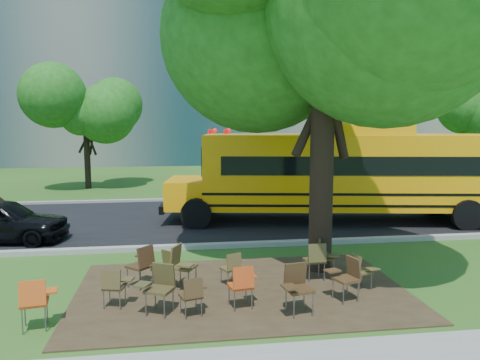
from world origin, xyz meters
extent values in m
plane|color=#234A17|center=(0.00, 0.00, 0.00)|extent=(160.00, 160.00, 0.00)
cube|color=#382819|center=(1.00, -0.50, 0.01)|extent=(7.00, 4.50, 0.03)
cube|color=black|center=(0.00, 7.00, 0.02)|extent=(80.00, 8.00, 0.04)
cube|color=gray|center=(0.00, 3.00, 0.07)|extent=(80.00, 0.25, 0.14)
cube|color=gray|center=(0.00, 11.10, 0.07)|extent=(80.00, 0.25, 0.14)
cube|color=slate|center=(-8.00, 36.00, 11.00)|extent=(38.00, 16.00, 22.00)
cube|color=gray|center=(24.00, 38.00, 12.50)|extent=(30.00, 16.00, 25.00)
cylinder|color=black|center=(-5.00, 16.00, 1.75)|extent=(0.32, 0.32, 3.50)
sphere|color=#1E5513|center=(-5.00, 16.00, 4.22)|extent=(4.80, 4.80, 4.80)
cylinder|color=black|center=(8.00, 14.00, 2.10)|extent=(0.38, 0.38, 4.20)
sphere|color=#1E5513|center=(8.00, 14.00, 5.04)|extent=(5.60, 5.60, 5.60)
cylinder|color=black|center=(16.00, 13.00, 1.80)|extent=(0.34, 0.34, 3.60)
cylinder|color=black|center=(3.09, 0.60, 2.55)|extent=(0.56, 0.56, 5.10)
sphere|color=#1E5513|center=(3.09, 0.60, 6.18)|extent=(7.20, 7.20, 7.20)
cube|color=#FBA007|center=(6.45, 5.75, 1.87)|extent=(11.84, 4.45, 2.58)
cube|color=black|center=(6.76, 5.70, 2.16)|extent=(11.22, 4.39, 0.63)
cube|color=#FBA007|center=(0.09, 6.79, 1.05)|extent=(1.72, 2.50, 1.00)
cube|color=black|center=(6.45, 5.75, 1.21)|extent=(11.86, 4.49, 0.08)
cube|color=black|center=(6.45, 5.75, 0.82)|extent=(11.86, 4.49, 0.08)
cylinder|color=black|center=(0.33, 5.42, 0.53)|extent=(1.09, 0.48, 1.05)
cylinder|color=black|center=(0.75, 8.01, 0.53)|extent=(1.09, 0.48, 1.05)
cylinder|color=black|center=(9.25, 3.97, 0.53)|extent=(1.09, 0.48, 1.05)
cylinder|color=black|center=(9.67, 6.56, 0.53)|extent=(1.09, 0.48, 1.05)
cylinder|color=black|center=(11.12, 6.33, 0.53)|extent=(1.09, 0.48, 1.05)
cube|color=#D24F16|center=(-2.85, -1.81, 0.49)|extent=(0.52, 0.50, 0.05)
cube|color=#D24F16|center=(-2.82, -2.00, 0.72)|extent=(0.44, 0.18, 0.43)
cube|color=#D24F16|center=(-2.62, -1.61, 0.62)|extent=(0.29, 0.34, 0.03)
cylinder|color=slate|center=(-3.07, -1.66, 0.24)|extent=(0.03, 0.03, 0.49)
cylinder|color=slate|center=(-2.64, -1.96, 0.24)|extent=(0.03, 0.03, 0.49)
cube|color=#4C3F21|center=(-1.59, -1.03, 0.42)|extent=(0.47, 0.46, 0.05)
cube|color=#4C3F21|center=(-1.62, -1.20, 0.63)|extent=(0.39, 0.17, 0.38)
cube|color=#4C3F21|center=(-1.34, -0.95, 0.54)|extent=(0.26, 0.30, 0.03)
cylinder|color=slate|center=(-1.70, -0.84, 0.21)|extent=(0.02, 0.02, 0.42)
cylinder|color=slate|center=(-1.47, -1.22, 0.21)|extent=(0.02, 0.02, 0.42)
cube|color=#442F18|center=(-0.13, -1.67, 0.41)|extent=(0.46, 0.45, 0.05)
cube|color=#442F18|center=(-0.08, -1.83, 0.60)|extent=(0.37, 0.18, 0.36)
cube|color=#442F18|center=(0.05, -1.49, 0.51)|extent=(0.26, 0.30, 0.03)
cylinder|color=slate|center=(-0.32, -1.57, 0.20)|extent=(0.02, 0.02, 0.41)
cylinder|color=slate|center=(0.06, -1.78, 0.20)|extent=(0.02, 0.02, 0.41)
cube|color=#443A1D|center=(-0.70, -1.52, 0.50)|extent=(0.61, 0.59, 0.06)
cube|color=#443A1D|center=(-0.62, -1.35, 0.74)|extent=(0.44, 0.28, 0.44)
cube|color=#443A1D|center=(-1.01, -1.55, 0.63)|extent=(0.35, 0.38, 0.03)
cylinder|color=slate|center=(-0.61, -1.77, 0.25)|extent=(0.03, 0.03, 0.50)
cylinder|color=slate|center=(-0.79, -1.28, 0.25)|extent=(0.03, 0.03, 0.50)
cube|color=#C24314|center=(0.84, -1.43, 0.46)|extent=(0.50, 0.48, 0.05)
cube|color=#C24314|center=(0.87, -1.62, 0.69)|extent=(0.42, 0.17, 0.41)
cube|color=#C24314|center=(1.06, -1.25, 0.59)|extent=(0.27, 0.32, 0.03)
cylinder|color=slate|center=(0.64, -1.29, 0.23)|extent=(0.02, 0.02, 0.46)
cylinder|color=slate|center=(1.04, -1.58, 0.23)|extent=(0.02, 0.02, 0.46)
cube|color=#422C17|center=(1.89, -1.89, 0.50)|extent=(0.53, 0.51, 0.06)
cube|color=#422C17|center=(1.86, -1.69, 0.74)|extent=(0.45, 0.17, 0.44)
cube|color=#422C17|center=(1.65, -2.08, 0.63)|extent=(0.29, 0.34, 0.03)
cylinder|color=slate|center=(2.11, -2.04, 0.25)|extent=(0.03, 0.03, 0.50)
cylinder|color=slate|center=(1.68, -1.73, 0.25)|extent=(0.03, 0.03, 0.50)
cube|color=#4A311A|center=(2.99, -1.38, 0.47)|extent=(0.52, 0.54, 0.05)
cube|color=#4A311A|center=(3.17, -1.33, 0.70)|extent=(0.21, 0.43, 0.42)
cube|color=#4A311A|center=(2.78, -1.18, 0.60)|extent=(0.34, 0.30, 0.03)
cylinder|color=slate|center=(2.87, -1.60, 0.24)|extent=(0.03, 0.03, 0.47)
cylinder|color=slate|center=(3.11, -1.16, 0.24)|extent=(0.03, 0.03, 0.47)
cube|color=brown|center=(3.58, -0.77, 0.41)|extent=(0.44, 0.45, 0.05)
cube|color=brown|center=(3.42, -0.81, 0.61)|extent=(0.17, 0.37, 0.36)
cube|color=brown|center=(3.75, -0.95, 0.52)|extent=(0.29, 0.25, 0.03)
cylinder|color=slate|center=(3.69, -0.58, 0.20)|extent=(0.02, 0.02, 0.41)
cylinder|color=slate|center=(3.46, -0.95, 0.20)|extent=(0.02, 0.02, 0.41)
cube|color=#422917|center=(-1.17, 0.00, 0.50)|extent=(0.64, 0.64, 0.06)
cube|color=#422917|center=(-1.02, -0.14, 0.74)|extent=(0.38, 0.40, 0.45)
cube|color=#422917|center=(-1.10, 0.30, 0.63)|extent=(0.39, 0.39, 0.03)
cylinder|color=slate|center=(-1.43, -0.01, 0.25)|extent=(0.03, 0.03, 0.50)
cylinder|color=slate|center=(-0.90, 0.01, 0.25)|extent=(0.03, 0.03, 0.50)
cube|color=brown|center=(-0.67, -0.06, 0.42)|extent=(0.54, 0.54, 0.05)
cube|color=brown|center=(-0.55, 0.05, 0.63)|extent=(0.32, 0.33, 0.38)
cube|color=brown|center=(-0.92, 0.01, 0.53)|extent=(0.33, 0.33, 0.03)
cylinder|color=slate|center=(-0.68, -0.29, 0.21)|extent=(0.02, 0.02, 0.42)
cylinder|color=slate|center=(-0.66, 0.16, 0.21)|extent=(0.02, 0.02, 0.42)
cube|color=brown|center=(-0.21, -0.22, 0.50)|extent=(0.61, 0.62, 0.06)
cube|color=brown|center=(-0.39, -0.13, 0.75)|extent=(0.30, 0.45, 0.45)
cube|color=brown|center=(-0.19, -0.53, 0.64)|extent=(0.39, 0.36, 0.03)
cylinder|color=slate|center=(0.04, -0.13, 0.25)|extent=(0.03, 0.03, 0.50)
cylinder|color=slate|center=(-0.47, -0.30, 0.25)|extent=(0.03, 0.03, 0.50)
cube|color=brown|center=(0.80, -0.14, 0.40)|extent=(0.48, 0.48, 0.04)
cube|color=brown|center=(0.87, -0.29, 0.59)|extent=(0.36, 0.22, 0.36)
cube|color=brown|center=(0.95, 0.06, 0.51)|extent=(0.28, 0.31, 0.03)
cylinder|color=slate|center=(0.60, -0.06, 0.20)|extent=(0.02, 0.02, 0.40)
cylinder|color=slate|center=(1.00, -0.22, 0.20)|extent=(0.02, 0.02, 0.40)
cube|color=#483F1F|center=(3.10, 0.17, 0.46)|extent=(0.51, 0.53, 0.05)
cube|color=#483F1F|center=(2.92, 0.22, 0.69)|extent=(0.21, 0.42, 0.41)
cube|color=#483F1F|center=(3.17, -0.11, 0.59)|extent=(0.34, 0.30, 0.03)
cylinder|color=slate|center=(3.32, 0.29, 0.23)|extent=(0.02, 0.02, 0.46)
cylinder|color=slate|center=(2.89, 0.05, 0.23)|extent=(0.02, 0.02, 0.46)
cube|color=#48421F|center=(2.75, -0.05, 0.47)|extent=(0.45, 0.43, 0.05)
cube|color=#48421F|center=(2.75, -0.24, 0.70)|extent=(0.42, 0.11, 0.42)
cube|color=#48421F|center=(3.00, 0.10, 0.59)|extent=(0.24, 0.30, 0.03)
cylinder|color=slate|center=(2.57, 0.12, 0.23)|extent=(0.02, 0.02, 0.47)
cylinder|color=slate|center=(2.93, -0.22, 0.23)|extent=(0.02, 0.02, 0.47)
imported|color=black|center=(-5.58, 4.55, 0.67)|extent=(4.12, 2.13, 1.34)
camera|label=1|loc=(-0.40, -10.06, 3.63)|focal=35.00mm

